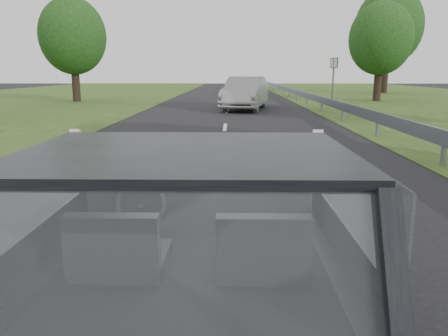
{
  "coord_description": "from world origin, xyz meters",
  "views": [
    {
      "loc": [
        0.23,
        -2.55,
        1.82
      ],
      "look_at": [
        0.17,
        0.58,
        1.13
      ],
      "focal_mm": 35.0,
      "sensor_mm": 36.0,
      "label": 1
    }
  ],
  "objects_px": {
    "cat": "(217,172)",
    "other_car": "(245,93)",
    "highway_sign": "(333,80)",
    "subject_car": "(195,251)"
  },
  "relations": [
    {
      "from": "other_car",
      "to": "subject_car",
      "type": "bearing_deg",
      "value": -81.49
    },
    {
      "from": "cat",
      "to": "highway_sign",
      "type": "height_order",
      "value": "highway_sign"
    },
    {
      "from": "cat",
      "to": "other_car",
      "type": "distance_m",
      "value": 18.7
    },
    {
      "from": "other_car",
      "to": "highway_sign",
      "type": "distance_m",
      "value": 8.76
    },
    {
      "from": "cat",
      "to": "other_car",
      "type": "height_order",
      "value": "other_car"
    },
    {
      "from": "subject_car",
      "to": "other_car",
      "type": "height_order",
      "value": "other_car"
    },
    {
      "from": "cat",
      "to": "highway_sign",
      "type": "bearing_deg",
      "value": 81.6
    },
    {
      "from": "cat",
      "to": "other_car",
      "type": "bearing_deg",
      "value": 93.74
    },
    {
      "from": "subject_car",
      "to": "cat",
      "type": "distance_m",
      "value": 0.71
    },
    {
      "from": "cat",
      "to": "highway_sign",
      "type": "relative_size",
      "value": 0.23
    }
  ]
}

